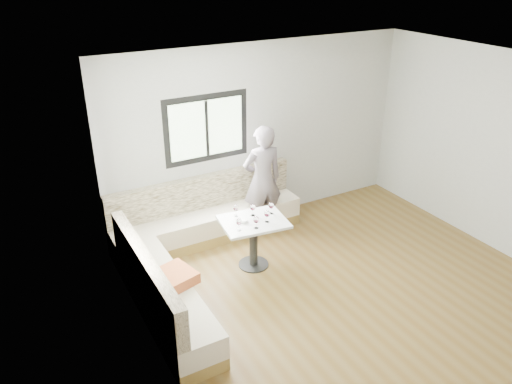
% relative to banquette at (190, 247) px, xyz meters
% --- Properties ---
extents(room, '(5.01, 5.01, 2.81)m').
position_rel_banquette_xyz_m(room, '(1.51, -1.55, 1.08)').
color(room, brown).
rests_on(room, ground).
extents(banquette, '(2.90, 2.80, 0.95)m').
position_rel_banquette_xyz_m(banquette, '(0.00, 0.00, 0.00)').
color(banquette, olive).
rests_on(banquette, ground).
extents(table, '(0.94, 0.77, 0.71)m').
position_rel_banquette_xyz_m(table, '(0.79, -0.35, 0.20)').
color(table, black).
rests_on(table, ground).
extents(person, '(0.66, 0.47, 1.70)m').
position_rel_banquette_xyz_m(person, '(1.39, 0.46, 0.52)').
color(person, slate).
rests_on(person, ground).
extents(olive_ramekin, '(0.10, 0.10, 0.04)m').
position_rel_banquette_xyz_m(olive_ramekin, '(0.66, -0.33, 0.39)').
color(olive_ramekin, white).
rests_on(olive_ramekin, table).
extents(wine_glass_a, '(0.08, 0.08, 0.17)m').
position_rel_banquette_xyz_m(wine_glass_a, '(0.50, -0.48, 0.49)').
color(wine_glass_a, white).
rests_on(wine_glass_a, table).
extents(wine_glass_b, '(0.08, 0.08, 0.17)m').
position_rel_banquette_xyz_m(wine_glass_b, '(0.72, -0.54, 0.49)').
color(wine_glass_b, white).
rests_on(wine_glass_b, table).
extents(wine_glass_c, '(0.08, 0.08, 0.17)m').
position_rel_banquette_xyz_m(wine_glass_c, '(0.93, -0.47, 0.49)').
color(wine_glass_c, white).
rests_on(wine_glass_c, table).
extents(wine_glass_d, '(0.08, 0.08, 0.17)m').
position_rel_banquette_xyz_m(wine_glass_d, '(0.85, -0.22, 0.49)').
color(wine_glass_d, white).
rests_on(wine_glass_d, table).
extents(wine_glass_e, '(0.08, 0.08, 0.17)m').
position_rel_banquette_xyz_m(wine_glass_e, '(1.09, -0.29, 0.49)').
color(wine_glass_e, white).
rests_on(wine_glass_e, table).
extents(wine_glass_f, '(0.08, 0.08, 0.17)m').
position_rel_banquette_xyz_m(wine_glass_f, '(0.64, -0.12, 0.49)').
color(wine_glass_f, white).
rests_on(wine_glass_f, table).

